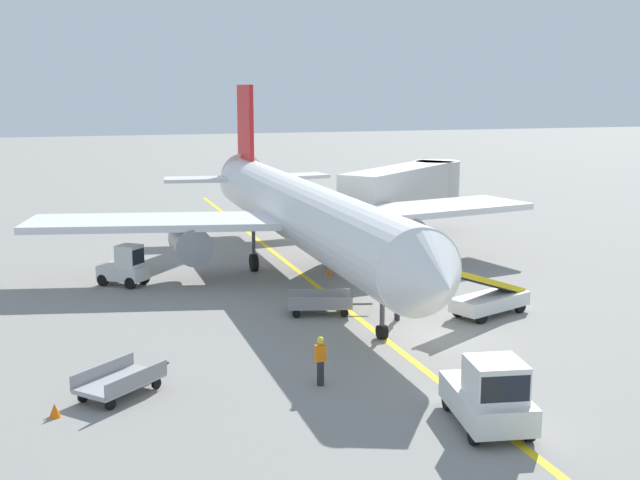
{
  "coord_description": "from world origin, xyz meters",
  "views": [
    {
      "loc": [
        -13.69,
        -28.4,
        9.85
      ],
      "look_at": [
        -1.53,
        9.01,
        2.5
      ],
      "focal_mm": 45.62,
      "sensor_mm": 36.0,
      "label": 1
    }
  ],
  "objects_px": {
    "pushback_tug": "(490,395)",
    "safety_cone_nose_left": "(55,410)",
    "ground_crew_wing_walker": "(320,359)",
    "jet_bridge": "(410,186)",
    "airliner": "(300,211)",
    "belt_loader_forward_hold": "(488,298)",
    "baggage_cart_loaded": "(120,381)",
    "baggage_tug_near_wing": "(125,267)",
    "ground_crew_marshaller": "(397,300)",
    "baggage_cart_empty_trailing": "(320,303)",
    "safety_cone_nose_right": "(330,271)",
    "safety_cone_wingtip_left": "(474,359)"
  },
  "relations": [
    {
      "from": "ground_crew_marshaller",
      "to": "safety_cone_wingtip_left",
      "type": "xyz_separation_m",
      "value": [
        0.34,
        -6.19,
        -0.69
      ]
    },
    {
      "from": "baggage_cart_loaded",
      "to": "belt_loader_forward_hold",
      "type": "bearing_deg",
      "value": 16.34
    },
    {
      "from": "belt_loader_forward_hold",
      "to": "safety_cone_nose_left",
      "type": "distance_m",
      "value": 19.18
    },
    {
      "from": "airliner",
      "to": "baggage_cart_empty_trailing",
      "type": "relative_size",
      "value": 9.19
    },
    {
      "from": "baggage_tug_near_wing",
      "to": "safety_cone_nose_right",
      "type": "xyz_separation_m",
      "value": [
        10.62,
        -0.92,
        -0.71
      ]
    },
    {
      "from": "jet_bridge",
      "to": "belt_loader_forward_hold",
      "type": "xyz_separation_m",
      "value": [
        -4.39,
        -18.24,
        -2.77
      ]
    },
    {
      "from": "baggage_tug_near_wing",
      "to": "belt_loader_forward_hold",
      "type": "bearing_deg",
      "value": -35.83
    },
    {
      "from": "safety_cone_nose_left",
      "to": "ground_crew_marshaller",
      "type": "bearing_deg",
      "value": 24.72
    },
    {
      "from": "jet_bridge",
      "to": "baggage_cart_loaded",
      "type": "xyz_separation_m",
      "value": [
        -20.55,
        -22.98,
        -3.07
      ]
    },
    {
      "from": "baggage_cart_loaded",
      "to": "safety_cone_nose_left",
      "type": "xyz_separation_m",
      "value": [
        -2.05,
        -1.23,
        -0.25
      ]
    },
    {
      "from": "ground_crew_wing_walker",
      "to": "safety_cone_nose_left",
      "type": "distance_m",
      "value": 8.56
    },
    {
      "from": "jet_bridge",
      "to": "pushback_tug",
      "type": "relative_size",
      "value": 2.93
    },
    {
      "from": "belt_loader_forward_hold",
      "to": "baggage_cart_loaded",
      "type": "xyz_separation_m",
      "value": [
        -16.16,
        -4.74,
        -0.31
      ]
    },
    {
      "from": "pushback_tug",
      "to": "baggage_cart_loaded",
      "type": "height_order",
      "value": "pushback_tug"
    },
    {
      "from": "jet_bridge",
      "to": "ground_crew_marshaller",
      "type": "distance_m",
      "value": 19.83
    },
    {
      "from": "baggage_tug_near_wing",
      "to": "ground_crew_wing_walker",
      "type": "height_order",
      "value": "baggage_tug_near_wing"
    },
    {
      "from": "baggage_cart_empty_trailing",
      "to": "ground_crew_marshaller",
      "type": "relative_size",
      "value": 2.26
    },
    {
      "from": "belt_loader_forward_hold",
      "to": "baggage_cart_empty_trailing",
      "type": "relative_size",
      "value": 1.33
    },
    {
      "from": "ground_crew_marshaller",
      "to": "safety_cone_wingtip_left",
      "type": "distance_m",
      "value": 6.24
    },
    {
      "from": "belt_loader_forward_hold",
      "to": "safety_cone_nose_right",
      "type": "height_order",
      "value": "belt_loader_forward_hold"
    },
    {
      "from": "baggage_tug_near_wing",
      "to": "ground_crew_marshaller",
      "type": "xyz_separation_m",
      "value": [
        10.6,
        -10.1,
        -0.02
      ]
    },
    {
      "from": "airliner",
      "to": "safety_cone_wingtip_left",
      "type": "bearing_deg",
      "value": -83.57
    },
    {
      "from": "ground_crew_wing_walker",
      "to": "safety_cone_nose_right",
      "type": "bearing_deg",
      "value": 70.28
    },
    {
      "from": "airliner",
      "to": "baggage_cart_loaded",
      "type": "bearing_deg",
      "value": -125.12
    },
    {
      "from": "baggage_cart_loaded",
      "to": "safety_cone_nose_right",
      "type": "distance_m",
      "value": 18.82
    },
    {
      "from": "pushback_tug",
      "to": "safety_cone_nose_left",
      "type": "distance_m",
      "value": 13.1
    },
    {
      "from": "jet_bridge",
      "to": "belt_loader_forward_hold",
      "type": "distance_m",
      "value": 18.96
    },
    {
      "from": "pushback_tug",
      "to": "ground_crew_wing_walker",
      "type": "height_order",
      "value": "pushback_tug"
    },
    {
      "from": "airliner",
      "to": "jet_bridge",
      "type": "bearing_deg",
      "value": 38.49
    },
    {
      "from": "jet_bridge",
      "to": "safety_cone_nose_left",
      "type": "distance_m",
      "value": 33.29
    },
    {
      "from": "ground_crew_wing_walker",
      "to": "safety_cone_wingtip_left",
      "type": "relative_size",
      "value": 3.86
    },
    {
      "from": "baggage_tug_near_wing",
      "to": "safety_cone_wingtip_left",
      "type": "bearing_deg",
      "value": -56.12
    },
    {
      "from": "safety_cone_nose_left",
      "to": "jet_bridge",
      "type": "bearing_deg",
      "value": 46.96
    },
    {
      "from": "belt_loader_forward_hold",
      "to": "ground_crew_marshaller",
      "type": "distance_m",
      "value": 4.15
    },
    {
      "from": "airliner",
      "to": "ground_crew_marshaller",
      "type": "height_order",
      "value": "airliner"
    },
    {
      "from": "airliner",
      "to": "baggage_cart_empty_trailing",
      "type": "height_order",
      "value": "airliner"
    },
    {
      "from": "baggage_cart_empty_trailing",
      "to": "safety_cone_nose_left",
      "type": "height_order",
      "value": "baggage_cart_empty_trailing"
    },
    {
      "from": "baggage_cart_loaded",
      "to": "ground_crew_marshaller",
      "type": "xyz_separation_m",
      "value": [
        12.05,
        5.26,
        0.44
      ]
    },
    {
      "from": "pushback_tug",
      "to": "belt_loader_forward_hold",
      "type": "bearing_deg",
      "value": 60.62
    },
    {
      "from": "airliner",
      "to": "ground_crew_wing_walker",
      "type": "height_order",
      "value": "airliner"
    },
    {
      "from": "baggage_cart_empty_trailing",
      "to": "safety_cone_nose_right",
      "type": "distance_m",
      "value": 7.73
    },
    {
      "from": "pushback_tug",
      "to": "ground_crew_marshaller",
      "type": "height_order",
      "value": "pushback_tug"
    },
    {
      "from": "airliner",
      "to": "safety_cone_nose_right",
      "type": "relative_size",
      "value": 80.09
    },
    {
      "from": "belt_loader_forward_hold",
      "to": "safety_cone_wingtip_left",
      "type": "distance_m",
      "value": 6.83
    },
    {
      "from": "belt_loader_forward_hold",
      "to": "baggage_cart_loaded",
      "type": "relative_size",
      "value": 1.52
    },
    {
      "from": "belt_loader_forward_hold",
      "to": "ground_crew_marshaller",
      "type": "xyz_separation_m",
      "value": [
        -4.12,
        0.52,
        0.13
      ]
    },
    {
      "from": "airliner",
      "to": "pushback_tug",
      "type": "xyz_separation_m",
      "value": [
        -0.46,
        -21.04,
        -2.42
      ]
    },
    {
      "from": "baggage_cart_empty_trailing",
      "to": "safety_cone_wingtip_left",
      "type": "height_order",
      "value": "baggage_cart_empty_trailing"
    },
    {
      "from": "safety_cone_nose_right",
      "to": "ground_crew_wing_walker",
      "type": "bearing_deg",
      "value": -109.72
    },
    {
      "from": "safety_cone_nose_right",
      "to": "safety_cone_wingtip_left",
      "type": "relative_size",
      "value": 1.0
    }
  ]
}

